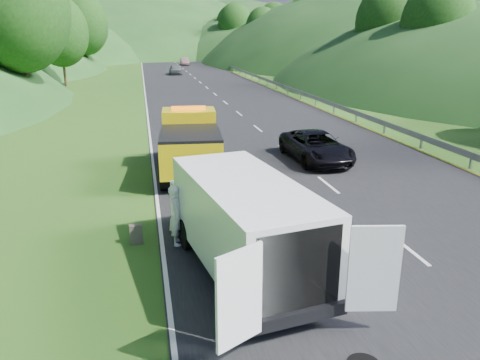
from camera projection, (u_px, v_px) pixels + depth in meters
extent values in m
plane|color=#38661E|center=(287.00, 230.00, 14.71)|extent=(320.00, 320.00, 0.00)
cube|color=black|center=(207.00, 88.00, 52.64)|extent=(14.00, 200.00, 0.02)
cube|color=gray|center=(246.00, 77.00, 65.73)|extent=(0.06, 140.00, 1.52)
cylinder|color=black|center=(168.00, 150.00, 22.47)|extent=(0.47, 1.12, 1.10)
cylinder|color=black|center=(211.00, 149.00, 22.70)|extent=(0.47, 1.12, 1.10)
cylinder|color=black|center=(165.00, 177.00, 18.32)|extent=(0.47, 1.12, 1.10)
cylinder|color=black|center=(218.00, 175.00, 18.56)|extent=(0.47, 1.12, 1.10)
cube|color=#D9B80B|center=(189.00, 132.00, 21.39)|extent=(2.49, 1.95, 2.08)
cube|color=#D9B80B|center=(191.00, 151.00, 19.14)|extent=(2.72, 3.91, 1.42)
cube|color=black|center=(190.00, 132.00, 18.91)|extent=(2.72, 3.91, 0.11)
cube|color=black|center=(189.00, 139.00, 22.82)|extent=(2.29, 1.49, 0.77)
cube|color=black|center=(189.00, 140.00, 23.50)|extent=(2.31, 0.41, 0.55)
cube|color=#D9B80B|center=(189.00, 123.00, 22.96)|extent=(2.26, 1.04, 1.20)
cube|color=orange|center=(189.00, 108.00, 21.06)|extent=(1.55, 0.40, 0.18)
cube|color=black|center=(189.00, 121.00, 22.00)|extent=(2.08, 0.26, 0.99)
cylinder|color=black|center=(188.00, 234.00, 13.38)|extent=(0.47, 0.92, 0.88)
cylinder|color=black|center=(251.00, 224.00, 14.06)|extent=(0.47, 0.92, 0.88)
cylinder|color=black|center=(233.00, 300.00, 10.06)|extent=(0.47, 0.92, 0.88)
cylinder|color=black|center=(313.00, 283.00, 10.74)|extent=(0.47, 0.92, 0.88)
cube|color=white|center=(245.00, 220.00, 11.65)|extent=(3.15, 5.99, 2.03)
cube|color=white|center=(209.00, 198.00, 14.46)|extent=(2.32, 1.33, 1.10)
cube|color=black|center=(211.00, 173.00, 14.00)|extent=(2.06, 0.70, 0.91)
cube|color=black|center=(298.00, 271.00, 9.16)|extent=(1.86, 0.41, 1.75)
cube|color=white|center=(240.00, 298.00, 8.23)|extent=(0.94, 0.57, 1.86)
cube|color=white|center=(374.00, 269.00, 9.22)|extent=(1.04, 0.26, 1.86)
cube|color=black|center=(299.00, 317.00, 9.36)|extent=(2.19, 0.52, 0.27)
imported|color=white|center=(178.00, 244.00, 13.75)|extent=(0.56, 0.71, 1.78)
imported|color=tan|center=(219.00, 239.00, 14.06)|extent=(0.48, 0.40, 0.91)
imported|color=black|center=(324.00, 314.00, 10.31)|extent=(1.28, 0.89, 1.82)
cube|color=#4E4A3A|center=(136.00, 234.00, 13.69)|extent=(0.39, 0.23, 0.60)
imported|color=black|center=(315.00, 161.00, 22.65)|extent=(2.53, 5.13, 1.40)
imported|color=#535459|center=(176.00, 75.00, 69.40)|extent=(1.74, 4.32, 1.47)
imported|color=brown|center=(185.00, 65.00, 88.96)|extent=(1.50, 4.31, 1.42)
imported|color=#995A4C|center=(177.00, 61.00, 104.18)|extent=(1.96, 4.82, 1.40)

